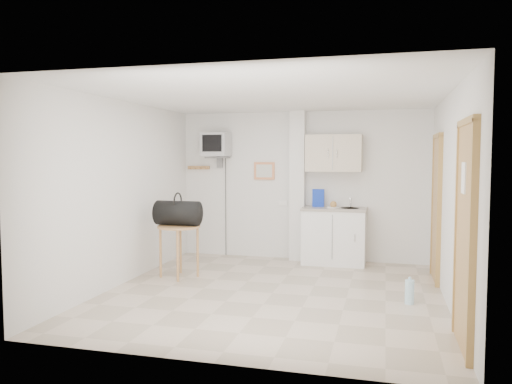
% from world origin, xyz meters
% --- Properties ---
extents(ground, '(4.50, 4.50, 0.00)m').
position_xyz_m(ground, '(0.00, 0.00, 0.00)').
color(ground, '#C5B19C').
rests_on(ground, ground).
extents(room_envelope, '(4.24, 4.54, 2.55)m').
position_xyz_m(room_envelope, '(0.24, 0.09, 1.54)').
color(room_envelope, white).
rests_on(room_envelope, ground).
extents(kitchenette, '(1.03, 0.58, 2.10)m').
position_xyz_m(kitchenette, '(0.57, 2.00, 0.80)').
color(kitchenette, white).
rests_on(kitchenette, ground).
extents(crt_television, '(0.44, 0.45, 2.15)m').
position_xyz_m(crt_television, '(-1.45, 2.02, 1.94)').
color(crt_television, slate).
rests_on(crt_television, ground).
extents(round_table, '(0.61, 0.61, 0.75)m').
position_xyz_m(round_table, '(-1.50, 0.50, 0.64)').
color(round_table, '#AA7545').
rests_on(round_table, ground).
extents(duffel_bag, '(0.65, 0.37, 0.48)m').
position_xyz_m(duffel_bag, '(-1.52, 0.53, 0.93)').
color(duffel_bag, black).
rests_on(duffel_bag, round_table).
extents(water_bottle, '(0.11, 0.11, 0.32)m').
position_xyz_m(water_bottle, '(1.67, -0.05, 0.14)').
color(water_bottle, '#B0DEF1').
rests_on(water_bottle, ground).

